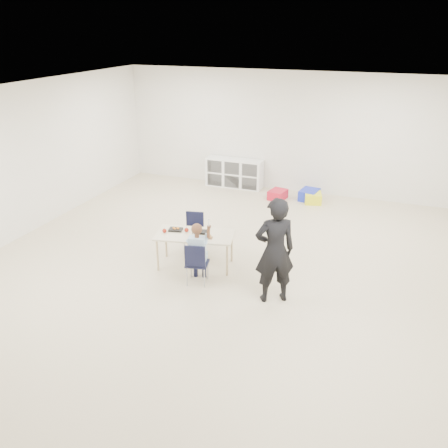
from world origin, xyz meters
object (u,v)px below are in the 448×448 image
at_px(table, 195,250).
at_px(adult, 275,251).
at_px(chair_near, 197,262).
at_px(child, 197,251).
at_px(cubby_shelf, 234,173).

distance_m(table, adult, 1.67).
xyz_separation_m(table, adult, (1.49, -0.56, 0.50)).
xyz_separation_m(chair_near, adult, (1.23, -0.07, 0.45)).
bearing_deg(child, chair_near, 0.00).
height_order(child, adult, adult).
distance_m(table, child, 0.61).
distance_m(chair_near, adult, 1.32).
bearing_deg(adult, child, -33.34).
height_order(table, child, child).
bearing_deg(chair_near, adult, -14.65).
relative_size(child, cubby_shelf, 0.79).
bearing_deg(chair_near, cubby_shelf, 91.10).
distance_m(chair_near, cubby_shelf, 4.79).
distance_m(table, chair_near, 0.56).
height_order(table, cubby_shelf, cubby_shelf).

